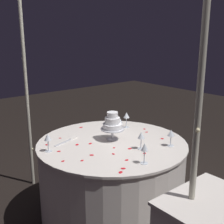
% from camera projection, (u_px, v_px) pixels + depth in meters
% --- Properties ---
extents(ground_plane, '(12.00, 12.00, 0.00)m').
position_uv_depth(ground_plane, '(112.00, 216.00, 2.90)').
color(ground_plane, black).
extents(decorative_arch, '(2.25, 0.06, 2.48)m').
position_uv_depth(decorative_arch, '(81.00, 49.00, 2.29)').
color(decorative_arch, '#B7B29E').
rests_on(decorative_arch, ground).
extents(main_table, '(1.36, 1.36, 0.77)m').
position_uv_depth(main_table, '(112.00, 180.00, 2.80)').
color(main_table, silver).
rests_on(main_table, ground).
extents(tiered_cake, '(0.22, 0.22, 0.27)m').
position_uv_depth(tiered_cake, '(112.00, 124.00, 2.73)').
color(tiered_cake, silver).
rests_on(tiered_cake, main_table).
extents(wine_glass_0, '(0.06, 0.06, 0.15)m').
position_uv_depth(wine_glass_0, '(141.00, 136.00, 2.52)').
color(wine_glass_0, silver).
rests_on(wine_glass_0, main_table).
extents(wine_glass_1, '(0.06, 0.06, 0.17)m').
position_uv_depth(wine_glass_1, '(145.00, 148.00, 2.23)').
color(wine_glass_1, silver).
rests_on(wine_glass_1, main_table).
extents(wine_glass_2, '(0.06, 0.06, 0.15)m').
position_uv_depth(wine_glass_2, '(171.00, 134.00, 2.58)').
color(wine_glass_2, silver).
rests_on(wine_glass_2, main_table).
extents(wine_glass_3, '(0.06, 0.06, 0.16)m').
position_uv_depth(wine_glass_3, '(48.00, 138.00, 2.46)').
color(wine_glass_3, silver).
rests_on(wine_glass_3, main_table).
extents(wine_glass_4, '(0.06, 0.06, 0.15)m').
position_uv_depth(wine_glass_4, '(120.00, 121.00, 2.96)').
color(wine_glass_4, silver).
rests_on(wine_glass_4, main_table).
extents(wine_glass_5, '(0.06, 0.06, 0.16)m').
position_uv_depth(wine_glass_5, '(126.00, 116.00, 3.09)').
color(wine_glass_5, silver).
rests_on(wine_glass_5, main_table).
extents(cake_knife, '(0.11, 0.29, 0.01)m').
position_uv_depth(cake_knife, '(68.00, 141.00, 2.73)').
color(cake_knife, silver).
rests_on(cake_knife, main_table).
extents(rose_petal_0, '(0.04, 0.04, 0.00)m').
position_uv_depth(rose_petal_0, '(92.00, 155.00, 2.41)').
color(rose_petal_0, red).
rests_on(rose_petal_0, main_table).
extents(rose_petal_1, '(0.03, 0.04, 0.00)m').
position_uv_depth(rose_petal_1, '(144.00, 153.00, 2.45)').
color(rose_petal_1, red).
rests_on(rose_petal_1, main_table).
extents(rose_petal_2, '(0.03, 0.04, 0.00)m').
position_uv_depth(rose_petal_2, '(130.00, 149.00, 2.55)').
color(rose_petal_2, red).
rests_on(rose_petal_2, main_table).
extents(rose_petal_3, '(0.04, 0.05, 0.00)m').
position_uv_depth(rose_petal_3, '(77.00, 145.00, 2.64)').
color(rose_petal_3, red).
rests_on(rose_petal_3, main_table).
extents(rose_petal_4, '(0.04, 0.04, 0.00)m').
position_uv_depth(rose_petal_4, '(121.00, 172.00, 2.11)').
color(rose_petal_4, red).
rests_on(rose_petal_4, main_table).
extents(rose_petal_5, '(0.04, 0.04, 0.00)m').
position_uv_depth(rose_petal_5, '(59.00, 151.00, 2.49)').
color(rose_petal_5, red).
rests_on(rose_petal_5, main_table).
extents(rose_petal_6, '(0.03, 0.04, 0.00)m').
position_uv_depth(rose_petal_6, '(81.00, 127.00, 3.12)').
color(rose_petal_6, red).
rests_on(rose_petal_6, main_table).
extents(rose_petal_7, '(0.02, 0.03, 0.00)m').
position_uv_depth(rose_petal_7, '(82.00, 161.00, 2.31)').
color(rose_petal_7, red).
rests_on(rose_petal_7, main_table).
extents(rose_petal_8, '(0.04, 0.05, 0.00)m').
position_uv_depth(rose_petal_8, '(123.00, 168.00, 2.17)').
color(rose_petal_8, red).
rests_on(rose_petal_8, main_table).
extents(rose_petal_9, '(0.04, 0.03, 0.00)m').
position_uv_depth(rose_petal_9, '(144.00, 129.00, 3.06)').
color(rose_petal_9, red).
rests_on(rose_petal_9, main_table).
extents(rose_petal_10, '(0.03, 0.04, 0.00)m').
position_uv_depth(rose_petal_10, '(90.00, 144.00, 2.66)').
color(rose_petal_10, red).
rests_on(rose_petal_10, main_table).
extents(rose_petal_11, '(0.03, 0.03, 0.00)m').
position_uv_depth(rose_petal_11, '(63.00, 161.00, 2.30)').
color(rose_petal_11, red).
rests_on(rose_petal_11, main_table).
extents(rose_petal_12, '(0.03, 0.04, 0.00)m').
position_uv_depth(rose_petal_12, '(147.00, 132.00, 2.97)').
color(rose_petal_12, red).
rests_on(rose_petal_12, main_table).
extents(rose_petal_13, '(0.02, 0.03, 0.00)m').
position_uv_depth(rose_petal_13, '(127.00, 160.00, 2.32)').
color(rose_petal_13, red).
rests_on(rose_petal_13, main_table).
extents(rose_petal_14, '(0.04, 0.03, 0.00)m').
position_uv_depth(rose_petal_14, '(162.00, 139.00, 2.79)').
color(rose_petal_14, red).
rests_on(rose_petal_14, main_table).
extents(rose_petal_15, '(0.03, 0.03, 0.00)m').
position_uv_depth(rose_petal_15, '(113.00, 154.00, 2.43)').
color(rose_petal_15, red).
rests_on(rose_petal_15, main_table).
extents(rose_petal_16, '(0.04, 0.03, 0.00)m').
position_uv_depth(rose_petal_16, '(47.00, 145.00, 2.63)').
color(rose_petal_16, red).
rests_on(rose_petal_16, main_table).
extents(rose_petal_17, '(0.03, 0.03, 0.00)m').
position_uv_depth(rose_petal_17, '(60.00, 138.00, 2.80)').
color(rose_petal_17, red).
rests_on(rose_petal_17, main_table).
extents(rose_petal_18, '(0.02, 0.03, 0.00)m').
position_uv_depth(rose_petal_18, '(114.00, 148.00, 2.56)').
color(rose_petal_18, red).
rests_on(rose_petal_18, main_table).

